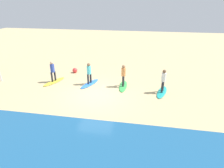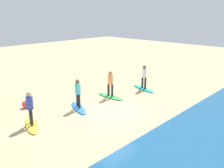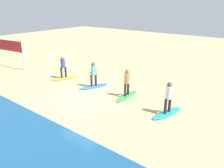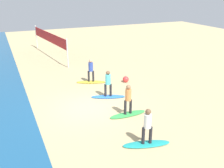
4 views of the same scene
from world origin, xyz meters
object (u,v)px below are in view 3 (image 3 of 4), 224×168
Objects in this scene: surfboard_teal at (167,113)px; surfer_blue at (93,72)px; surfer_teal at (169,95)px; beach_ball at (94,71)px; surfboard_green at (127,96)px; surfer_yellow at (63,65)px; surfboard_blue at (94,86)px; surfboard_yellow at (64,78)px; surfer_green at (127,80)px.

surfer_blue reaches higher than surfboard_teal.
surfer_teal reaches higher than beach_ball.
surfboard_green is 5.66m from surfer_yellow.
surfboard_teal is 4.81× the size of beach_ball.
surfer_yellow is (5.57, 0.09, 0.99)m from surfboard_green.
surfboard_blue is 1.00× the size of surfboard_yellow.
surfer_yellow is (8.41, -0.46, 0.99)m from surfboard_teal.
surfer_yellow reaches higher than surfboard_teal.
surfboard_yellow is at bearing 68.49° from beach_ball.
surfer_yellow is at bearing 1.33° from surfer_blue.
surfboard_yellow is at bearing -90.00° from surfer_yellow.
surfer_teal is at bearing 174.54° from surfer_blue.
surfboard_yellow is (8.41, -0.46, -0.99)m from surfer_teal.
surfboard_teal is at bearing 174.54° from surfer_blue.
surfer_blue is at bearing -80.59° from surfboard_teal.
surfer_yellow is (5.57, 0.09, 0.00)m from surfer_green.
surfboard_green is 5.57m from surfboard_yellow.
surfboard_yellow is at bearing 1.33° from surfer_blue.
surfer_teal is 1.00× the size of surfer_green.
surfer_yellow is at bearing 68.49° from beach_ball.
beach_ball reaches higher than surfboard_yellow.
surfboard_teal is 0.99m from surfer_teal.
surfer_yellow is at bearing -90.05° from surfboard_green.
surfboard_teal is 1.28× the size of surfer_yellow.
surfer_blue reaches higher than surfboard_green.
surfboard_blue is at bearing 0.57° from surfer_green.
surfboard_yellow is at bearing -90.05° from surfboard_green.
surfboard_yellow is at bearing 0.97° from surfer_green.
surfer_teal is at bearing 78.04° from surfboard_green.
surfer_green is 3.76× the size of beach_ball.
beach_ball is (-0.91, -2.32, -0.82)m from surfer_yellow.
surfer_teal is 3.76× the size of beach_ball.
surfboard_yellow is at bearing -3.10° from surfer_teal.
surfer_yellow is at bearing 22.12° from surfboard_yellow.
surfboard_blue is at bearing -5.46° from surfer_teal.
surfer_teal is 8.48m from surfboard_yellow.
surfer_green reaches higher than surfboard_yellow.
surfboard_blue is at bearing -80.59° from surfboard_teal.
beach_ball is at bearing -48.00° from surfer_blue.
surfboard_green is (2.84, -0.55, 0.00)m from surfboard_teal.
surfer_teal reaches higher than surfboard_blue.
surfer_yellow is (2.94, 0.07, 0.99)m from surfboard_blue.
beach_ball is at bearing -25.52° from surfer_green.
surfer_green is 1.00× the size of surfer_blue.
surfer_teal is at bearing 109.02° from surfboard_yellow.
surfboard_teal is 1.28× the size of surfer_blue.
surfer_green is at bearing -86.07° from surfboard_teal.
surfer_yellow reaches higher than surfboard_yellow.
surfboard_blue is 3.10m from surfer_yellow.
surfboard_teal is 1.28× the size of surfer_green.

